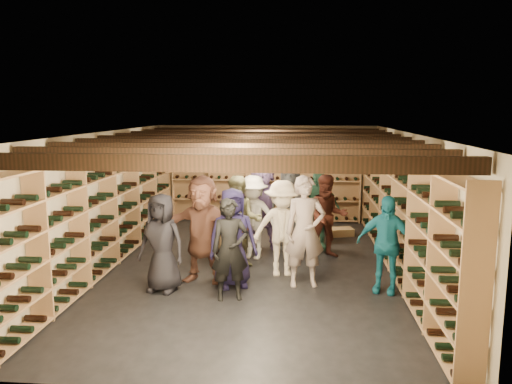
{
  "coord_description": "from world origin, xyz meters",
  "views": [
    {
      "loc": [
        0.83,
        -8.56,
        2.82
      ],
      "look_at": [
        0.07,
        0.2,
        1.34
      ],
      "focal_mm": 35.0,
      "sensor_mm": 36.0,
      "label": 1
    }
  ],
  "objects_px": {
    "person_0": "(162,243)",
    "person_10": "(317,210)",
    "crate_stack_right": "(310,225)",
    "person_2": "(240,222)",
    "crate_stack_left": "(223,231)",
    "person_7": "(305,232)",
    "person_9": "(253,217)",
    "person_12": "(290,206)",
    "person_1": "(230,250)",
    "person_11": "(262,204)",
    "person_8": "(327,216)",
    "person_5": "(202,229)",
    "person_6": "(233,238)",
    "person_3": "(282,228)",
    "crate_loose": "(341,232)",
    "person_4": "(386,244)"
  },
  "relations": [
    {
      "from": "crate_stack_right",
      "to": "person_9",
      "type": "distance_m",
      "value": 1.86
    },
    {
      "from": "person_2",
      "to": "person_5",
      "type": "relative_size",
      "value": 0.93
    },
    {
      "from": "person_5",
      "to": "crate_loose",
      "type": "bearing_deg",
      "value": 60.02
    },
    {
      "from": "person_10",
      "to": "person_12",
      "type": "height_order",
      "value": "person_12"
    },
    {
      "from": "person_9",
      "to": "person_0",
      "type": "bearing_deg",
      "value": -107.9
    },
    {
      "from": "person_3",
      "to": "crate_stack_right",
      "type": "bearing_deg",
      "value": 68.78
    },
    {
      "from": "person_0",
      "to": "person_10",
      "type": "height_order",
      "value": "person_10"
    },
    {
      "from": "person_0",
      "to": "person_4",
      "type": "bearing_deg",
      "value": 16.91
    },
    {
      "from": "crate_stack_right",
      "to": "person_12",
      "type": "xyz_separation_m",
      "value": [
        -0.44,
        -0.71,
        0.54
      ]
    },
    {
      "from": "person_1",
      "to": "person_10",
      "type": "relative_size",
      "value": 0.94
    },
    {
      "from": "crate_loose",
      "to": "crate_stack_right",
      "type": "bearing_deg",
      "value": -148.42
    },
    {
      "from": "crate_loose",
      "to": "person_6",
      "type": "distance_m",
      "value": 4.0
    },
    {
      "from": "person_2",
      "to": "person_12",
      "type": "bearing_deg",
      "value": 51.34
    },
    {
      "from": "person_5",
      "to": "person_6",
      "type": "relative_size",
      "value": 1.11
    },
    {
      "from": "crate_stack_left",
      "to": "person_3",
      "type": "height_order",
      "value": "person_3"
    },
    {
      "from": "crate_stack_left",
      "to": "person_2",
      "type": "distance_m",
      "value": 1.41
    },
    {
      "from": "person_5",
      "to": "person_10",
      "type": "height_order",
      "value": "person_5"
    },
    {
      "from": "person_8",
      "to": "person_3",
      "type": "bearing_deg",
      "value": -133.16
    },
    {
      "from": "person_9",
      "to": "person_10",
      "type": "distance_m",
      "value": 1.42
    },
    {
      "from": "person_2",
      "to": "person_6",
      "type": "relative_size",
      "value": 1.04
    },
    {
      "from": "person_8",
      "to": "person_9",
      "type": "relative_size",
      "value": 1.0
    },
    {
      "from": "crate_stack_right",
      "to": "person_11",
      "type": "height_order",
      "value": "person_11"
    },
    {
      "from": "crate_stack_right",
      "to": "person_2",
      "type": "bearing_deg",
      "value": -124.1
    },
    {
      "from": "person_3",
      "to": "person_7",
      "type": "distance_m",
      "value": 0.63
    },
    {
      "from": "person_5",
      "to": "person_6",
      "type": "bearing_deg",
      "value": -10.87
    },
    {
      "from": "person_3",
      "to": "person_10",
      "type": "bearing_deg",
      "value": 60.18
    },
    {
      "from": "person_12",
      "to": "crate_loose",
      "type": "bearing_deg",
      "value": 41.01
    },
    {
      "from": "person_3",
      "to": "person_9",
      "type": "relative_size",
      "value": 1.03
    },
    {
      "from": "person_5",
      "to": "person_12",
      "type": "distance_m",
      "value": 2.48
    },
    {
      "from": "person_4",
      "to": "person_7",
      "type": "bearing_deg",
      "value": -168.17
    },
    {
      "from": "person_4",
      "to": "person_8",
      "type": "relative_size",
      "value": 0.96
    },
    {
      "from": "person_9",
      "to": "person_5",
      "type": "bearing_deg",
      "value": -101.2
    },
    {
      "from": "crate_stack_left",
      "to": "person_8",
      "type": "relative_size",
      "value": 0.43
    },
    {
      "from": "person_7",
      "to": "person_11",
      "type": "relative_size",
      "value": 0.97
    },
    {
      "from": "person_1",
      "to": "person_11",
      "type": "distance_m",
      "value": 2.83
    },
    {
      "from": "person_5",
      "to": "person_8",
      "type": "distance_m",
      "value": 2.61
    },
    {
      "from": "person_0",
      "to": "crate_loose",
      "type": "bearing_deg",
      "value": 63.03
    },
    {
      "from": "person_0",
      "to": "person_5",
      "type": "bearing_deg",
      "value": 54.5
    },
    {
      "from": "person_1",
      "to": "person_9",
      "type": "relative_size",
      "value": 0.96
    },
    {
      "from": "person_0",
      "to": "person_2",
      "type": "xyz_separation_m",
      "value": [
        1.06,
        1.32,
        0.05
      ]
    },
    {
      "from": "crate_stack_left",
      "to": "person_7",
      "type": "relative_size",
      "value": 0.38
    },
    {
      "from": "person_6",
      "to": "crate_loose",
      "type": "bearing_deg",
      "value": 39.16
    },
    {
      "from": "person_4",
      "to": "person_10",
      "type": "height_order",
      "value": "person_10"
    },
    {
      "from": "person_9",
      "to": "person_12",
      "type": "xyz_separation_m",
      "value": [
        0.67,
        0.71,
        0.08
      ]
    },
    {
      "from": "person_8",
      "to": "person_9",
      "type": "height_order",
      "value": "person_8"
    },
    {
      "from": "crate_stack_left",
      "to": "person_12",
      "type": "relative_size",
      "value": 0.39
    },
    {
      "from": "crate_stack_right",
      "to": "person_11",
      "type": "xyz_separation_m",
      "value": [
        -0.99,
        -0.71,
        0.58
      ]
    },
    {
      "from": "person_4",
      "to": "person_9",
      "type": "relative_size",
      "value": 0.96
    },
    {
      "from": "crate_stack_left",
      "to": "person_11",
      "type": "height_order",
      "value": "person_11"
    },
    {
      "from": "person_8",
      "to": "person_11",
      "type": "xyz_separation_m",
      "value": [
        -1.28,
        0.52,
        0.12
      ]
    }
  ]
}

